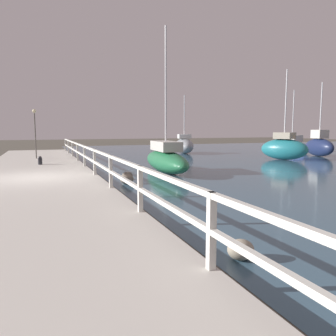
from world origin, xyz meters
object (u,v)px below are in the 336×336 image
Objects in this scene: sailboat_teal at (284,148)px; dock_lamp at (35,124)px; sailboat_gray at (184,145)px; sailboat_navy at (319,146)px; sailboat_blue at (292,145)px; sailboat_green at (166,159)px; mooring_bollard at (40,160)px.

dock_lamp is at bearing 142.76° from sailboat_teal.
sailboat_navy reaches higher than sailboat_gray.
sailboat_blue reaches higher than dock_lamp.
sailboat_green is at bearing -48.38° from dock_lamp.
dock_lamp is 0.53× the size of sailboat_navy.
mooring_bollard is 0.09× the size of sailboat_gray.
sailboat_green is 1.22× the size of sailboat_navy.
mooring_bollard is 0.08× the size of sailboat_blue.
sailboat_green is 15.59m from sailboat_navy.
sailboat_navy is (4.70, 1.41, 0.02)m from sailboat_teal.
sailboat_navy is at bearing -6.09° from dock_lamp.
mooring_bollard is 0.07× the size of sailboat_teal.
sailboat_green is 1.38× the size of sailboat_gray.
sailboat_teal is 9.13m from sailboat_gray.
mooring_bollard is at bearing -161.63° from sailboat_navy.
sailboat_teal reaches higher than dock_lamp.
mooring_bollard is 6.58m from sailboat_green.
sailboat_navy is (14.88, 4.65, 0.19)m from sailboat_green.
sailboat_teal is at bearing -149.63° from sailboat_navy.
mooring_bollard is 16.09m from sailboat_teal.
sailboat_teal is (10.18, 3.23, 0.17)m from sailboat_green.
mooring_bollard is 14.72m from sailboat_gray.
sailboat_gray is at bearing 35.20° from mooring_bollard.
mooring_bollard is at bearing -86.83° from dock_lamp.
sailboat_blue is (23.08, 3.09, -1.87)m from dock_lamp.
sailboat_navy is (-2.08, -5.33, 0.23)m from sailboat_blue.
sailboat_gray is (12.25, 4.52, -1.76)m from dock_lamp.
sailboat_green reaches higher than mooring_bollard.
sailboat_green is at bearing -103.24° from sailboat_gray.
sailboat_gray is at bearing 91.76° from sailboat_teal.
dock_lamp is 0.43× the size of sailboat_green.
sailboat_blue reaches higher than sailboat_navy.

